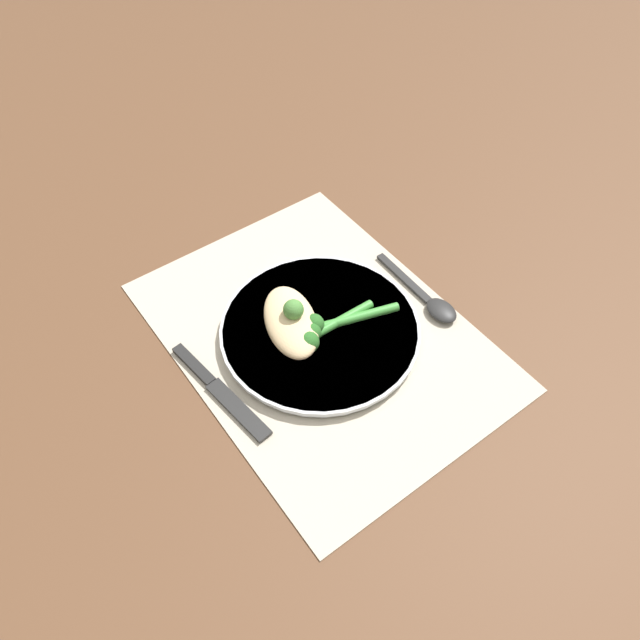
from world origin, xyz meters
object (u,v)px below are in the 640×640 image
broccoli_stalk_right (311,333)px  knife (218,389)px  chicken_fillet (291,322)px  plate (320,330)px  spoon (433,303)px  broccoli_stalk_rear (323,325)px

broccoli_stalk_right → knife: 0.14m
chicken_fillet → plate: bearing=-121.2°
plate → spoon: bearing=-108.7°
chicken_fillet → spoon: 0.20m
broccoli_stalk_right → plate: bearing=-64.0°
plate → chicken_fillet: chicken_fillet is taller
spoon → chicken_fillet: bearing=-19.7°
plate → knife: bearing=88.5°
chicken_fillet → knife: bearing=97.2°
broccoli_stalk_right → chicken_fillet: bearing=23.0°
broccoli_stalk_right → broccoli_stalk_rear: size_ratio=0.90×
spoon → broccoli_stalk_right: bearing=-12.4°
plate → broccoli_stalk_right: broccoli_stalk_right is taller
chicken_fillet → broccoli_stalk_rear: chicken_fillet is taller
plate → chicken_fillet: size_ratio=1.91×
broccoli_stalk_right → spoon: bearing=-102.5°
plate → chicken_fillet: (0.02, 0.03, 0.02)m
chicken_fillet → spoon: bearing=-111.0°
chicken_fillet → spoon: (-0.07, -0.19, -0.02)m
broccoli_stalk_rear → knife: 0.16m
plate → spoon: plate is taller
broccoli_stalk_right → knife: size_ratio=0.68×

